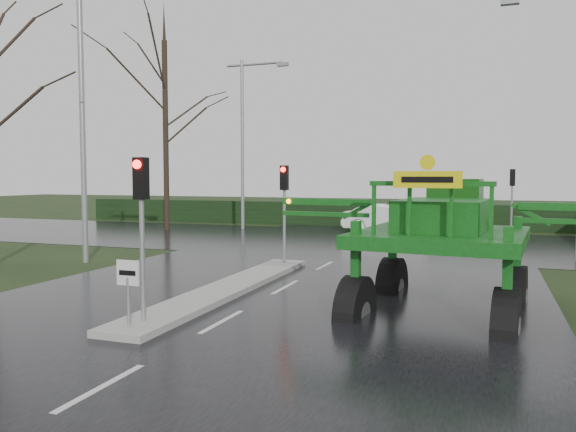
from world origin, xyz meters
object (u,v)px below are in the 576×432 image
(traffic_signal_far, at_px, (512,187))
(street_light_left_near, at_px, (89,97))
(street_light_right, at_px, (575,97))
(white_sedan, at_px, (386,233))
(street_light_left_far, at_px, (247,128))
(traffic_signal_near, at_px, (141,204))
(traffic_signal_mid, at_px, (284,193))
(keep_left_sign, at_px, (128,283))
(crop_sprayer, at_px, (359,221))

(traffic_signal_far, bearing_deg, street_light_left_near, 43.63)
(street_light_right, distance_m, white_sedan, 13.34)
(street_light_left_far, xyz_separation_m, white_sedan, (8.17, 0.63, -5.99))
(traffic_signal_near, height_order, traffic_signal_far, same)
(traffic_signal_mid, relative_size, traffic_signal_far, 1.00)
(traffic_signal_near, bearing_deg, traffic_signal_mid, 90.00)
(keep_left_sign, xyz_separation_m, street_light_left_near, (-6.89, 7.50, 4.93))
(crop_sprayer, bearing_deg, street_light_left_far, 126.45)
(traffic_signal_far, xyz_separation_m, street_light_left_near, (-14.69, -14.01, 3.40))
(street_light_left_near, bearing_deg, crop_sprayer, -21.08)
(street_light_right, bearing_deg, traffic_signal_mid, -154.60)
(keep_left_sign, distance_m, street_light_left_far, 23.11)
(traffic_signal_far, bearing_deg, crop_sprayer, 77.78)
(traffic_signal_mid, xyz_separation_m, white_sedan, (1.28, 13.14, -2.59))
(keep_left_sign, height_order, street_light_left_far, street_light_left_far)
(keep_left_sign, relative_size, crop_sprayer, 0.17)
(traffic_signal_near, bearing_deg, street_light_right, 53.87)
(traffic_signal_far, relative_size, street_light_right, 0.35)
(traffic_signal_mid, bearing_deg, keep_left_sign, -90.00)
(traffic_signal_near, distance_m, crop_sprayer, 4.83)
(traffic_signal_near, bearing_deg, street_light_left_far, 108.17)
(traffic_signal_near, distance_m, street_light_left_far, 22.37)
(traffic_signal_near, height_order, crop_sprayer, crop_sprayer)
(keep_left_sign, xyz_separation_m, traffic_signal_far, (7.80, 21.51, 1.53))
(street_light_left_near, distance_m, street_light_right, 17.45)
(traffic_signal_near, xyz_separation_m, street_light_right, (9.49, 13.01, 3.40))
(white_sedan, bearing_deg, traffic_signal_mid, 173.33)
(street_light_right, bearing_deg, keep_left_sign, -125.12)
(street_light_right, xyz_separation_m, crop_sprayer, (-5.63, -10.15, -3.87))
(traffic_signal_far, bearing_deg, keep_left_sign, 70.07)
(traffic_signal_mid, xyz_separation_m, street_light_left_near, (-6.89, -1.49, 3.40))
(traffic_signal_far, bearing_deg, traffic_signal_mid, 58.07)
(white_sedan, bearing_deg, keep_left_sign, 175.57)
(keep_left_sign, xyz_separation_m, traffic_signal_mid, (0.00, 8.99, 1.53))
(traffic_signal_mid, relative_size, street_light_left_near, 0.35)
(street_light_left_far, bearing_deg, white_sedan, 4.44)
(traffic_signal_mid, distance_m, street_light_left_far, 14.68)
(traffic_signal_far, relative_size, white_sedan, 0.74)
(street_light_left_far, bearing_deg, street_light_right, -26.02)
(crop_sprayer, xyz_separation_m, white_sedan, (-2.59, 18.78, -2.12))
(street_light_right, height_order, crop_sprayer, street_light_right)
(traffic_signal_far, xyz_separation_m, white_sedan, (-6.52, 0.63, -2.59))
(keep_left_sign, bearing_deg, crop_sprayer, 40.90)
(street_light_left_near, relative_size, street_light_left_far, 1.00)
(white_sedan, bearing_deg, traffic_signal_far, -96.61)
(street_light_left_near, height_order, street_light_right, same)
(traffic_signal_mid, height_order, traffic_signal_far, same)
(traffic_signal_mid, bearing_deg, crop_sprayer, -55.55)
(keep_left_sign, distance_m, street_light_left_near, 11.32)
(keep_left_sign, bearing_deg, street_light_left_far, 107.78)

